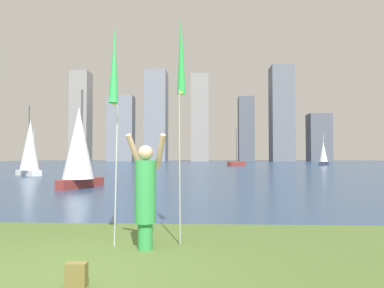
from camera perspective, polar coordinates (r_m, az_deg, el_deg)
The scene contains 17 objects.
ground at distance 55.26m, azimuth 0.57°, elevation -3.65°, with size 120.00×138.00×0.12m.
person at distance 5.81m, azimuth -7.67°, elevation -7.85°, with size 0.70×0.52×1.91m.
kite_flag_left at distance 6.12m, azimuth -12.71°, elevation 12.04°, with size 0.16×0.37×3.76m.
kite_flag_right at distance 6.44m, azimuth -1.81°, elevation 13.65°, with size 0.16×0.58×4.05m.
bag at distance 4.52m, azimuth -18.52°, elevation -19.81°, with size 0.24×0.13×0.28m.
sailboat_0 at distance 29.86m, azimuth -25.17°, elevation -0.56°, with size 2.76×2.36×5.53m.
sailboat_4 at distance 54.01m, azimuth 7.34°, elevation -3.19°, with size 3.03×2.76×5.73m.
sailboat_5 at distance 61.02m, azimuth 20.86°, elevation -1.55°, with size 2.24×2.70×5.11m.
sailboat_6 at distance 17.46m, azimuth -18.16°, elevation -0.33°, with size 1.88×2.95×4.78m.
sailboat_7 at distance 42.92m, azimuth -24.68°, elevation -3.38°, with size 2.27×2.64×4.53m.
skyline_tower_0 at distance 106.36m, azimuth -17.86°, elevation 4.34°, with size 5.20×5.28×26.19m.
skyline_tower_1 at distance 103.84m, azimuth -11.63°, elevation 2.49°, with size 7.50×4.55×19.16m.
skyline_tower_2 at distance 103.00m, azimuth -5.90°, elevation 4.56°, with size 6.25×7.48×26.53m.
skyline_tower_3 at distance 99.43m, azimuth 1.29°, elevation 4.27°, with size 4.95×6.09×24.78m.
skyline_tower_4 at distance 104.96m, azimuth 8.90°, elevation 2.45°, with size 4.58×4.57×19.26m.
skyline_tower_5 at distance 102.67m, azimuth 14.55°, elevation 4.83°, with size 6.23×6.66×27.25m.
skyline_tower_6 at distance 108.08m, azimuth 20.22°, elevation 0.99°, with size 6.31×5.35×13.86m.
Camera 1 is at (1.90, -4.25, 1.53)m, focal length 32.34 mm.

